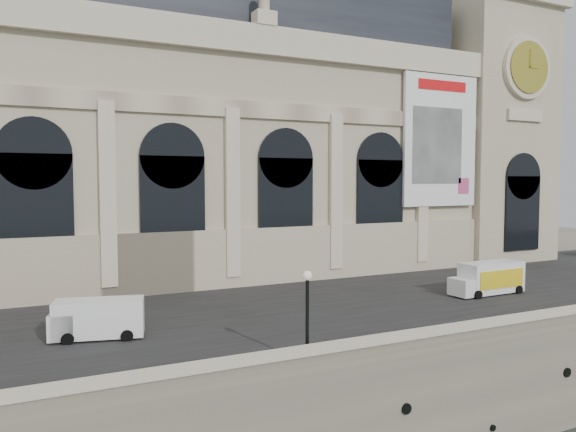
{
  "coord_description": "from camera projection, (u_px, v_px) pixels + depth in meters",
  "views": [
    {
      "loc": [
        -15.58,
        -22.05,
        15.11
      ],
      "look_at": [
        6.28,
        22.0,
        11.93
      ],
      "focal_mm": 35.0,
      "sensor_mm": 36.0,
      "label": 1
    }
  ],
  "objects": [
    {
      "name": "quay",
      "position": [
        179.0,
        296.0,
        58.69
      ],
      "size": [
        160.0,
        70.0,
        6.0
      ],
      "primitive_type": "cube",
      "color": "gray",
      "rests_on": "ground"
    },
    {
      "name": "street",
      "position": [
        259.0,
        308.0,
        39.72
      ],
      "size": [
        160.0,
        24.0,
        0.06
      ],
      "primitive_type": "cube",
      "color": "#2D2D2D",
      "rests_on": "quay"
    },
    {
      "name": "parapet",
      "position": [
        367.0,
        352.0,
        27.7
      ],
      "size": [
        160.0,
        1.4,
        1.21
      ],
      "color": "gray",
      "rests_on": "quay"
    },
    {
      "name": "museum",
      "position": [
        125.0,
        129.0,
        51.26
      ],
      "size": [
        69.0,
        18.7,
        29.1
      ],
      "color": "#BCB090",
      "rests_on": "quay"
    },
    {
      "name": "clock_pavilion",
      "position": [
        476.0,
        109.0,
        66.13
      ],
      "size": [
        13.0,
        14.72,
        36.7
      ],
      "color": "#BCB090",
      "rests_on": "quay"
    },
    {
      "name": "van_c",
      "position": [
        93.0,
        319.0,
        31.98
      ],
      "size": [
        5.43,
        3.1,
        2.28
      ],
      "color": "white",
      "rests_on": "quay"
    },
    {
      "name": "box_truck",
      "position": [
        488.0,
        278.0,
        44.43
      ],
      "size": [
        6.45,
        2.41,
        2.58
      ],
      "color": "white",
      "rests_on": "quay"
    },
    {
      "name": "lamp_right",
      "position": [
        307.0,
        318.0,
        27.64
      ],
      "size": [
        0.47,
        0.47,
        4.65
      ],
      "color": "black",
      "rests_on": "quay"
    }
  ]
}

